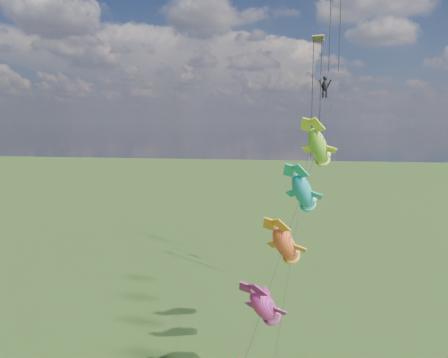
# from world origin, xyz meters

# --- Properties ---
(fish_windsock_rig) EXTENTS (5.77, 14.97, 15.44)m
(fish_windsock_rig) POSITION_xyz_m (17.78, 2.88, 8.68)
(fish_windsock_rig) COLOR brown
(fish_windsock_rig) RESTS_ON ground
(parafoil_rig) EXTENTS (4.77, 17.16, 27.44)m
(parafoil_rig) POSITION_xyz_m (20.17, 18.44, 18.21)
(parafoil_rig) COLOR brown
(parafoil_rig) RESTS_ON ground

